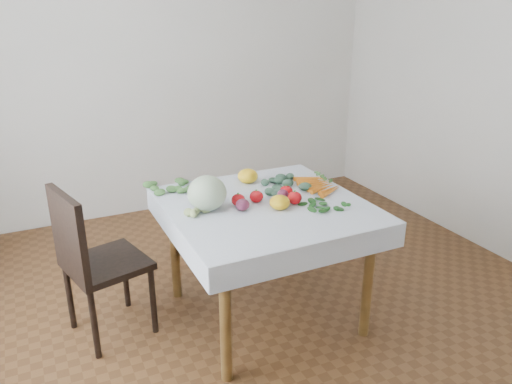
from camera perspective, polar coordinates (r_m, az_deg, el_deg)
ground at (r=3.27m, az=1.00°, el=-13.68°), size 4.00×4.00×0.00m
back_wall at (r=4.60m, az=-10.38°, el=14.29°), size 4.00×0.04×2.70m
table at (r=2.95m, az=1.08°, el=-3.18°), size 1.00×1.00×0.75m
tablecloth at (r=2.91m, az=1.09°, el=-1.39°), size 1.12×1.12×0.01m
chair at (r=2.95m, az=-18.38°, el=-6.92°), size 0.51×0.51×0.93m
cabbage at (r=2.80m, az=-5.62°, el=-0.13°), size 0.29×0.29×0.20m
tomato_a at (r=2.92m, az=0.04°, el=-0.51°), size 0.10×0.10×0.07m
tomato_b at (r=2.90m, az=4.43°, el=-0.67°), size 0.11×0.11×0.07m
tomato_c at (r=2.87m, az=-2.05°, el=-0.92°), size 0.09×0.09×0.07m
tomato_d at (r=3.00m, az=3.48°, el=0.08°), size 0.08×0.08×0.07m
heirloom_back at (r=3.23m, az=-0.95°, el=1.84°), size 0.15×0.15×0.09m
heirloom_front at (r=2.82m, az=2.72°, el=-1.19°), size 0.15×0.15×0.08m
onion_a at (r=2.81m, az=-1.53°, el=-1.46°), size 0.10×0.10×0.07m
onion_b at (r=2.97m, az=3.10°, el=-0.25°), size 0.08×0.08×0.06m
tomatillo_cluster at (r=2.77m, az=-6.59°, el=-2.17°), size 0.14×0.09×0.04m
carrot_bunch at (r=3.19m, az=7.25°, el=0.86°), size 0.21×0.37×0.03m
kale_bunch at (r=3.15m, az=2.90°, el=0.85°), size 0.29×0.27×0.04m
basil_bunch at (r=2.92m, az=8.10°, el=-1.31°), size 0.28×0.20×0.01m
dill_bunch at (r=3.17m, az=-9.51°, el=0.57°), size 0.29×0.22×0.03m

